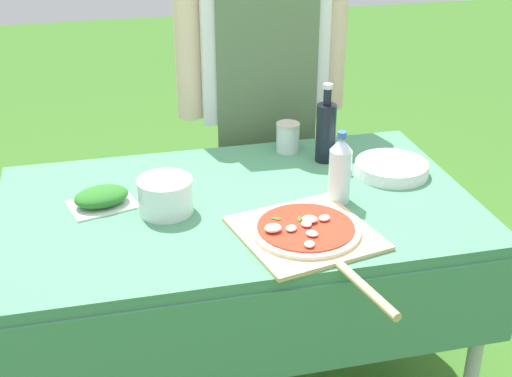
% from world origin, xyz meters
% --- Properties ---
extents(prep_table, '(1.43, 0.86, 0.82)m').
position_xyz_m(prep_table, '(0.00, 0.00, 0.73)').
color(prep_table, '#478960').
rests_on(prep_table, ground).
extents(person_cook, '(0.64, 0.22, 1.70)m').
position_xyz_m(person_cook, '(0.23, 0.63, 1.00)').
color(person_cook, '#333D56').
rests_on(person_cook, ground).
extents(pizza_on_peel, '(0.42, 0.63, 0.06)m').
position_xyz_m(pizza_on_peel, '(0.14, -0.25, 0.83)').
color(pizza_on_peel, '#D1B27F').
rests_on(pizza_on_peel, prep_table).
extents(oil_bottle, '(0.07, 0.07, 0.27)m').
position_xyz_m(oil_bottle, '(0.35, 0.23, 0.92)').
color(oil_bottle, black).
rests_on(oil_bottle, prep_table).
extents(water_bottle, '(0.07, 0.07, 0.22)m').
position_xyz_m(water_bottle, '(0.30, -0.06, 0.92)').
color(water_bottle, silver).
rests_on(water_bottle, prep_table).
extents(herb_container, '(0.22, 0.18, 0.06)m').
position_xyz_m(herb_container, '(-0.40, 0.07, 0.84)').
color(herb_container, silver).
rests_on(herb_container, prep_table).
extents(mixing_tub, '(0.16, 0.16, 0.10)m').
position_xyz_m(mixing_tub, '(-0.22, -0.01, 0.87)').
color(mixing_tub, silver).
rests_on(mixing_tub, prep_table).
extents(plate_stack, '(0.24, 0.24, 0.04)m').
position_xyz_m(plate_stack, '(0.53, 0.08, 0.84)').
color(plate_stack, white).
rests_on(plate_stack, prep_table).
extents(sauce_jar, '(0.08, 0.08, 0.10)m').
position_xyz_m(sauce_jar, '(0.25, 0.34, 0.86)').
color(sauce_jar, silver).
rests_on(sauce_jar, prep_table).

